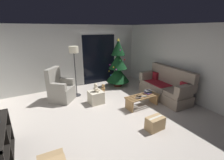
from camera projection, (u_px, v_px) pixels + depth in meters
The scene contains 19 objects.
ground_plane at pixel (112, 119), 4.30m from camera, with size 7.00×7.00×0.00m, color #BCB2A8.
wall_back at pixel (75, 57), 6.43m from camera, with size 5.72×0.12×2.50m, color beige.
wall_right at pixel (186, 63), 5.26m from camera, with size 0.12×6.00×2.50m, color beige.
patio_door_frame at pixel (99, 58), 6.92m from camera, with size 1.60×0.02×2.20m, color silver.
patio_door_glass at pixel (99, 59), 6.92m from camera, with size 1.50×0.02×2.10m, color black.
couch at pixel (166, 87), 5.50m from camera, with size 0.92×1.99×1.08m.
coffee_table at pixel (142, 99), 4.90m from camera, with size 1.10×0.40×0.37m.
remote_silver at pixel (144, 96), 4.81m from camera, with size 0.04×0.16×0.02m, color #ADADB2.
remote_graphite at pixel (138, 98), 4.69m from camera, with size 0.04×0.16×0.02m, color #333338.
remote_black at pixel (139, 96), 4.81m from camera, with size 0.04×0.16×0.02m, color black.
book_stack at pixel (148, 92), 5.04m from camera, with size 0.23×0.22×0.10m.
cell_phone at pixel (148, 90), 5.03m from camera, with size 0.07×0.14×0.01m, color black.
christmas_tree at pixel (118, 66), 6.49m from camera, with size 0.96×0.96×2.00m.
armchair at pixel (60, 89), 5.29m from camera, with size 0.97×0.97×1.13m.
floor_lamp at pixel (74, 55), 5.33m from camera, with size 0.32×0.32×1.78m.
ottoman at pixel (96, 97), 5.16m from camera, with size 0.44×0.44×0.41m, color beige.
teddy_bear_cream at pixel (96, 88), 5.06m from camera, with size 0.22×0.21×0.29m.
teddy_bear_honey_by_tree at pixel (103, 88), 6.17m from camera, with size 0.22×0.21×0.29m.
cardboard_box_taped_mid_floor at pixel (155, 123), 3.81m from camera, with size 0.45×0.28×0.33m.
Camera 1 is at (-1.87, -3.26, 2.35)m, focal length 25.24 mm.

